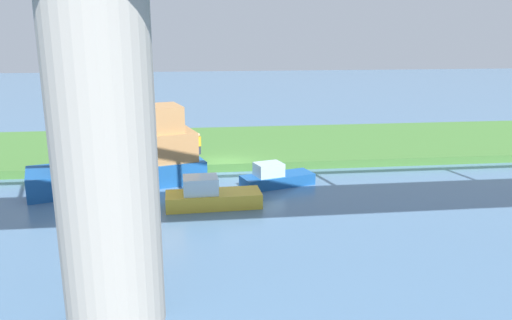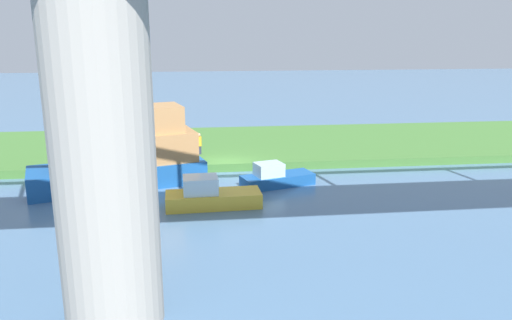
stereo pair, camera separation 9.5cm
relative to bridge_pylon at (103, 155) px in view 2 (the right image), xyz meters
The scene contains 8 objects.
ground_plane 16.75m from the bridge_pylon, 105.38° to the right, with size 160.00×160.00×0.00m, color #4C7093.
grassy_bank 22.34m from the bridge_pylon, 101.20° to the right, with size 80.00×12.00×0.50m, color #427533.
bridge_pylon is the anchor object (origin of this frame).
person_on_bank 18.74m from the bridge_pylon, 98.10° to the right, with size 0.45×0.45×1.39m.
mooring_post 17.14m from the bridge_pylon, 73.30° to the right, with size 0.20×0.20×0.86m, color brown.
riverboat_paddlewheel 14.01m from the bridge_pylon, 83.58° to the right, with size 9.70×5.52×4.71m.
motorboat_red 14.76m from the bridge_pylon, 118.39° to the right, with size 4.23×2.51×1.33m.
skiff_small 10.86m from the bridge_pylon, 107.89° to the right, with size 4.63×1.81×1.52m.
Camera 2 is at (1.69, 28.76, 8.18)m, focal length 34.80 mm.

